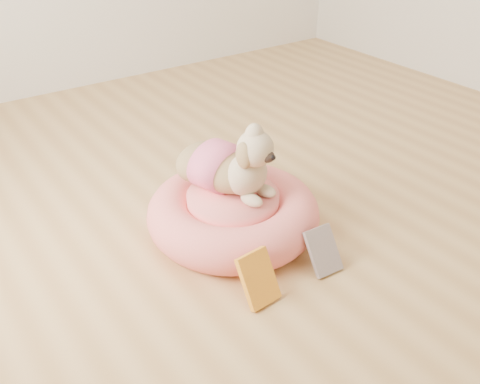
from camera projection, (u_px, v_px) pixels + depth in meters
floor at (322, 220)px, 2.37m from camera, size 4.50×4.50×0.00m
pet_bed at (233, 213)px, 2.25m from camera, size 0.72×0.72×0.19m
dog at (229, 153)px, 2.15m from camera, size 0.43×0.53×0.33m
book_yellow at (258, 278)px, 1.89m from camera, size 0.14×0.13×0.18m
book_white at (323, 251)px, 2.04m from camera, size 0.13×0.13×0.16m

